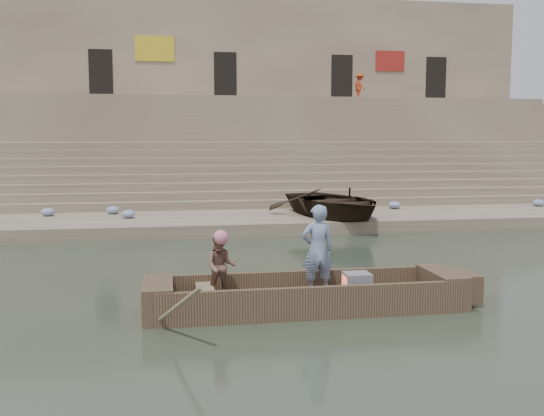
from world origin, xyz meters
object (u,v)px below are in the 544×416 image
object	(u,v)px
pedestrian	(360,86)
main_rowboat	(306,303)
rowing_man	(221,267)
beached_rowboat	(334,202)
standing_man	(317,250)
television	(356,284)

from	to	relation	value
pedestrian	main_rowboat	bearing A→B (deg)	149.81
rowing_man	pedestrian	distance (m)	26.98
main_rowboat	beached_rowboat	distance (m)	9.72
standing_man	rowing_man	distance (m)	1.74
main_rowboat	beached_rowboat	xyz separation A→B (m)	(3.06, 9.20, 0.77)
standing_man	beached_rowboat	size ratio (longest dim) A/B	0.35
main_rowboat	television	world-z (taller)	television
standing_man	rowing_man	size ratio (longest dim) A/B	1.42
pedestrian	television	bearing A→B (deg)	151.73
main_rowboat	beached_rowboat	bearing A→B (deg)	71.62
main_rowboat	standing_man	bearing A→B (deg)	35.66
beached_rowboat	pedestrian	xyz separation A→B (m)	(5.75, 15.36, 5.08)
rowing_man	beached_rowboat	size ratio (longest dim) A/B	0.24
rowing_man	television	size ratio (longest dim) A/B	2.48
standing_man	pedestrian	bearing A→B (deg)	-113.44
main_rowboat	standing_man	size ratio (longest dim) A/B	3.09
rowing_man	beached_rowboat	world-z (taller)	beached_rowboat
standing_man	rowing_man	world-z (taller)	standing_man
main_rowboat	rowing_man	xyz separation A→B (m)	(-1.47, 0.16, 0.68)
main_rowboat	standing_man	distance (m)	0.97
standing_man	pedestrian	xyz separation A→B (m)	(8.56, 24.38, 4.94)
pedestrian	rowing_man	bearing A→B (deg)	146.69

